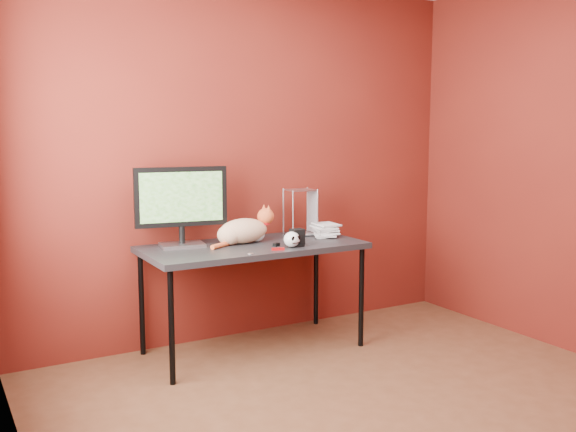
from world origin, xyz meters
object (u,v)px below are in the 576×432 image
monitor (181,202)px  cat (244,231)px  speaker (297,238)px  book_stack (315,166)px  skull_mug (292,239)px  desk (253,252)px

monitor → cat: size_ratio=1.15×
speaker → book_stack: size_ratio=0.11×
cat → skull_mug: (0.21, -0.30, -0.03)m
skull_mug → book_stack: (0.37, 0.30, 0.46)m
desk → speaker: size_ratio=12.89×
cat → skull_mug: size_ratio=4.92×
speaker → skull_mug: bearing=-157.4°
desk → monitor: (-0.45, 0.17, 0.35)m
monitor → speaker: 0.81m
book_stack → skull_mug: bearing=-141.2°
monitor → skull_mug: monitor is taller
cat → skull_mug: cat is taller
monitor → speaker: (0.68, -0.37, -0.24)m
cat → book_stack: bearing=-5.3°
skull_mug → book_stack: book_stack is taller
desk → skull_mug: size_ratio=13.81×
skull_mug → book_stack: bearing=32.1°
desk → speaker: 0.32m
monitor → book_stack: size_ratio=0.60×
desk → skull_mug: 0.30m
cat → desk: bearing=-70.1°
skull_mug → monitor: bearing=141.2°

